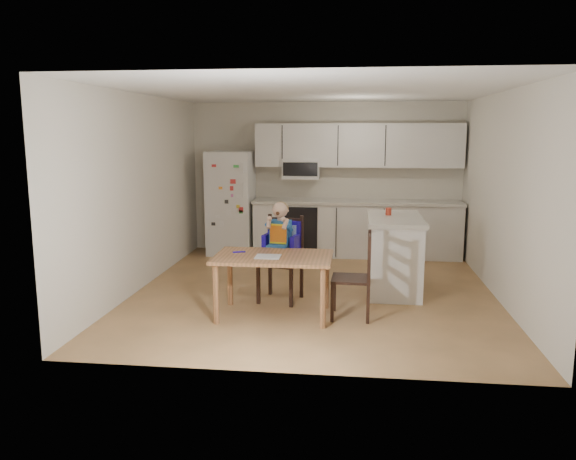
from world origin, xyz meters
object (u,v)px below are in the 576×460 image
Objects in this scene: kitchen_island at (394,254)px; chair_side at (360,270)px; red_cup at (389,211)px; chair_booster at (282,241)px; dining_table at (273,264)px; refrigerator at (231,203)px.

kitchen_island is 1.37× the size of chair_side.
red_cup is 1.51m from chair_booster.
red_cup reaches higher than chair_side.
kitchen_island is 1.83m from dining_table.
kitchen_island is 13.69× the size of red_cup.
dining_table is 0.63m from chair_booster.
chair_booster is at bearing -157.44° from kitchen_island.
refrigerator is 3.78m from chair_side.
refrigerator is 3.25m from kitchen_island.
red_cup is 1.91m from dining_table.
kitchen_island is at bearing -61.49° from red_cup.
red_cup reaches higher than kitchen_island.
kitchen_island is 0.55m from red_cup.
red_cup is 0.10× the size of chair_side.
chair_booster is at bearing 89.07° from dining_table.
chair_booster is (-1.30, -0.71, -0.28)m from red_cup.
kitchen_island is 1.51m from chair_booster.
chair_side is at bearing -19.89° from chair_booster.
chair_booster is 1.11m from chair_side.
dining_table is (-1.31, -1.33, -0.41)m from red_cup.
refrigerator is at bearing -144.25° from chair_side.
chair_side is (0.93, -0.57, -0.19)m from chair_booster.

